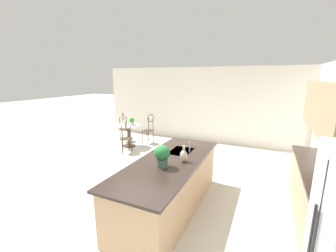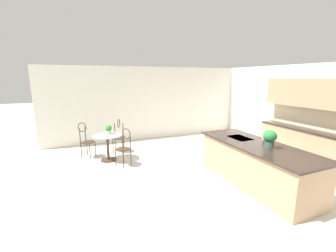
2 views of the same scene
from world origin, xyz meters
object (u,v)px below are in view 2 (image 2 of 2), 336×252
object	(u,v)px
chair_near_window	(124,145)
chair_toward_desk	(118,134)
potted_plant_on_table	(109,129)
chair_by_island	(86,138)
vase_on_counter	(265,137)
potted_plant_counter_near	(270,138)
bistro_table	(108,145)

from	to	relation	value
chair_near_window	chair_toward_desk	bearing A→B (deg)	176.62
chair_near_window	potted_plant_on_table	distance (m)	0.84
chair_by_island	vase_on_counter	xyz separation A→B (m)	(3.17, 3.57, 0.46)
potted_plant_counter_near	bistro_table	bearing A→B (deg)	-137.27
chair_near_window	vase_on_counter	distance (m)	3.40
chair_by_island	potted_plant_on_table	world-z (taller)	chair_by_island
chair_by_island	chair_toward_desk	xyz separation A→B (m)	(-0.14, 0.97, 0.00)
vase_on_counter	potted_plant_on_table	bearing A→B (deg)	-133.31
bistro_table	chair_by_island	xyz separation A→B (m)	(-0.51, -0.55, 0.13)
potted_plant_on_table	potted_plant_counter_near	xyz separation A→B (m)	(3.14, 2.72, 0.25)
potted_plant_counter_near	vase_on_counter	world-z (taller)	potted_plant_counter_near
chair_toward_desk	vase_on_counter	bearing A→B (deg)	38.12
chair_near_window	vase_on_counter	world-z (taller)	vase_on_counter
chair_near_window	potted_plant_on_table	size ratio (longest dim) A/B	4.24
bistro_table	vase_on_counter	distance (m)	4.07
chair_near_window	potted_plant_counter_near	xyz separation A→B (m)	(2.41, 2.44, 0.56)
chair_toward_desk	potted_plant_on_table	xyz separation A→B (m)	(0.53, -0.36, 0.31)
bistro_table	potted_plant_on_table	size ratio (longest dim) A/B	3.25
bistro_table	chair_by_island	size ratio (longest dim) A/B	0.77
chair_by_island	potted_plant_counter_near	xyz separation A→B (m)	(3.52, 3.33, 0.56)
chair_toward_desk	chair_by_island	bearing A→B (deg)	-81.70
chair_by_island	vase_on_counter	size ratio (longest dim) A/B	3.62
chair_by_island	chair_toward_desk	distance (m)	0.98
vase_on_counter	chair_toward_desk	bearing A→B (deg)	-141.88
bistro_table	potted_plant_counter_near	xyz separation A→B (m)	(3.01, 2.78, 0.68)
potted_plant_on_table	bistro_table	bearing A→B (deg)	-28.06
potted_plant_on_table	potted_plant_counter_near	world-z (taller)	potted_plant_counter_near
chair_near_window	potted_plant_on_table	xyz separation A→B (m)	(-0.73, -0.28, 0.31)
chair_near_window	vase_on_counter	size ratio (longest dim) A/B	3.62
bistro_table	potted_plant_on_table	world-z (taller)	potted_plant_on_table
potted_plant_on_table	potted_plant_counter_near	distance (m)	4.16
bistro_table	chair_near_window	world-z (taller)	chair_near_window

